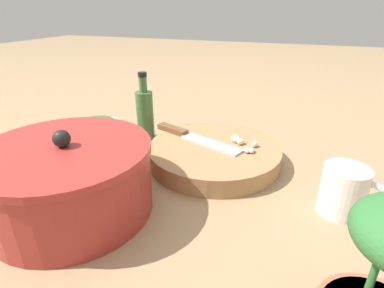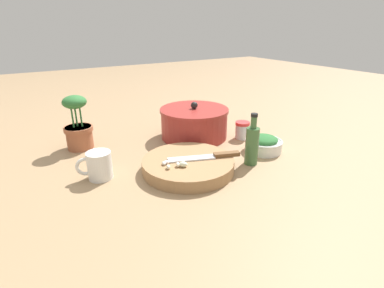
% 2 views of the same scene
% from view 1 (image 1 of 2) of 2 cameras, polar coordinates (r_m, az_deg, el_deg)
% --- Properties ---
extents(ground_plane, '(5.00, 5.00, 0.00)m').
position_cam_1_polar(ground_plane, '(0.66, 0.61, -4.88)').
color(ground_plane, '#997A56').
extents(cutting_board, '(0.30, 0.30, 0.04)m').
position_cam_1_polar(cutting_board, '(0.68, 4.23, -1.90)').
color(cutting_board, '#9E754C').
rests_on(cutting_board, ground_plane).
extents(chef_knife, '(0.23, 0.11, 0.01)m').
position_cam_1_polar(chef_knife, '(0.71, -0.11, 1.46)').
color(chef_knife, brown).
rests_on(chef_knife, cutting_board).
extents(garlic_cloves, '(0.07, 0.07, 0.02)m').
position_cam_1_polar(garlic_cloves, '(0.68, 9.65, 0.19)').
color(garlic_cloves, silver).
rests_on(garlic_cloves, cutting_board).
extents(herb_bowl, '(0.14, 0.14, 0.06)m').
position_cam_1_polar(herb_bowl, '(0.82, -17.51, 2.54)').
color(herb_bowl, silver).
rests_on(herb_bowl, ground_plane).
extents(spice_jar, '(0.06, 0.06, 0.07)m').
position_cam_1_polar(spice_jar, '(0.73, -25.44, -0.97)').
color(spice_jar, silver).
rests_on(spice_jar, ground_plane).
extents(coffee_mug, '(0.11, 0.07, 0.09)m').
position_cam_1_polar(coffee_mug, '(0.57, 27.10, -7.97)').
color(coffee_mug, silver).
rests_on(coffee_mug, ground_plane).
extents(oil_bottle, '(0.04, 0.04, 0.18)m').
position_cam_1_polar(oil_bottle, '(0.79, -8.94, 5.77)').
color(oil_bottle, '#3D6638').
rests_on(oil_bottle, ground_plane).
extents(stock_pot, '(0.28, 0.28, 0.15)m').
position_cam_1_polar(stock_pot, '(0.55, -22.27, -6.19)').
color(stock_pot, '#9E2D28').
rests_on(stock_pot, ground_plane).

